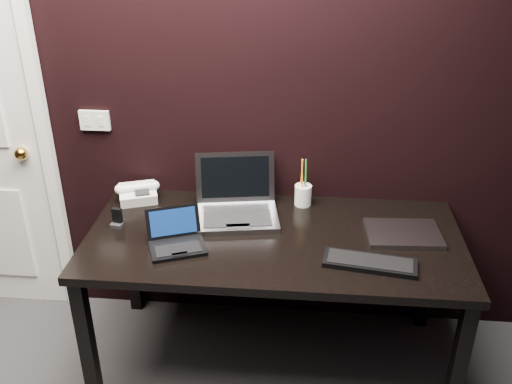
# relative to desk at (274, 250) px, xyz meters

# --- Properties ---
(wall_back) EXTENTS (4.00, 0.00, 4.00)m
(wall_back) POSITION_rel_desk_xyz_m (-0.30, 0.40, 0.64)
(wall_back) COLOR black
(wall_back) RESTS_ON ground
(wall_switch) EXTENTS (0.15, 0.02, 0.10)m
(wall_switch) POSITION_rel_desk_xyz_m (-0.92, 0.39, 0.46)
(wall_switch) COLOR silver
(wall_switch) RESTS_ON wall_back
(desk) EXTENTS (1.70, 0.80, 0.74)m
(desk) POSITION_rel_desk_xyz_m (0.00, 0.00, 0.00)
(desk) COLOR black
(desk) RESTS_ON ground
(netbook) EXTENTS (0.30, 0.28, 0.15)m
(netbook) POSITION_rel_desk_xyz_m (-0.42, -0.13, 0.11)
(netbook) COLOR black
(netbook) RESTS_ON desk
(silver_laptop) EXTENTS (0.44, 0.40, 0.27)m
(silver_laptop) POSITION_rel_desk_xyz_m (-0.19, 0.17, 0.13)
(silver_laptop) COLOR #96979B
(silver_laptop) RESTS_ON desk
(ext_keyboard) EXTENTS (0.40, 0.19, 0.02)m
(ext_keyboard) POSITION_rel_desk_xyz_m (0.41, -0.19, 0.09)
(ext_keyboard) COLOR black
(ext_keyboard) RESTS_ON desk
(closed_laptop) EXTENTS (0.34, 0.26, 0.02)m
(closed_laptop) POSITION_rel_desk_xyz_m (0.58, 0.05, 0.09)
(closed_laptop) COLOR #9F9FA4
(closed_laptop) RESTS_ON desk
(desk_phone) EXTENTS (0.23, 0.22, 0.11)m
(desk_phone) POSITION_rel_desk_xyz_m (-0.70, 0.28, 0.12)
(desk_phone) COLOR silver
(desk_phone) RESTS_ON desk
(mobile_phone) EXTENTS (0.06, 0.05, 0.09)m
(mobile_phone) POSITION_rel_desk_xyz_m (-0.73, 0.02, 0.11)
(mobile_phone) COLOR black
(mobile_phone) RESTS_ON desk
(pen_cup) EXTENTS (0.10, 0.10, 0.25)m
(pen_cup) POSITION_rel_desk_xyz_m (0.12, 0.31, 0.14)
(pen_cup) COLOR white
(pen_cup) RESTS_ON desk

